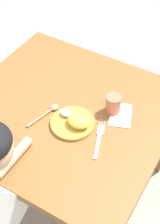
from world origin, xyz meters
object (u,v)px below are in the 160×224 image
object	(u,v)px
plate	(75,122)
spoon	(49,111)
drinking_cup	(113,104)
fork	(99,139)

from	to	relation	value
plate	spoon	world-z (taller)	plate
spoon	drinking_cup	xyz separation A→B (m)	(0.26, 0.17, 0.04)
plate	drinking_cup	world-z (taller)	drinking_cup
plate	fork	world-z (taller)	plate
plate	fork	distance (m)	0.14
plate	drinking_cup	distance (m)	0.20
plate	drinking_cup	size ratio (longest dim) A/B	2.20
fork	drinking_cup	world-z (taller)	drinking_cup
plate	fork	bearing A→B (deg)	-7.45
fork	spoon	xyz separation A→B (m)	(-0.29, 0.02, 0.00)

